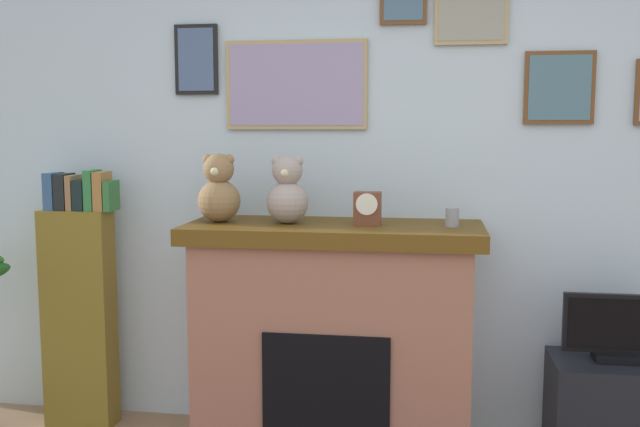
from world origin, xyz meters
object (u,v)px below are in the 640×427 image
object	(u,v)px
teddy_bear_grey	(219,191)
candle_jar	(452,217)
tv_stand	(613,415)
television	(617,330)
teddy_bear_cream	(287,193)
fireplace	(334,336)
mantel_clock	(367,208)
bookshelf	(79,305)

from	to	relation	value
teddy_bear_grey	candle_jar	bearing A→B (deg)	0.02
tv_stand	television	bearing A→B (deg)	-90.00
teddy_bear_cream	teddy_bear_grey	bearing A→B (deg)	-180.00
television	teddy_bear_cream	world-z (taller)	teddy_bear_cream
tv_stand	teddy_bear_cream	xyz separation A→B (m)	(-1.55, 0.00, 1.03)
tv_stand	television	distance (m)	0.41
fireplace	television	size ratio (longest dim) A/B	2.95
tv_stand	television	world-z (taller)	television
mantel_clock	teddy_bear_cream	size ratio (longest dim) A/B	0.48
fireplace	teddy_bear_grey	distance (m)	0.92
fireplace	candle_jar	distance (m)	0.83
bookshelf	fireplace	bearing A→B (deg)	-3.27
tv_stand	fireplace	bearing A→B (deg)	179.09
fireplace	teddy_bear_cream	bearing A→B (deg)	-175.41
bookshelf	teddy_bear_grey	size ratio (longest dim) A/B	4.07
tv_stand	candle_jar	world-z (taller)	candle_jar
bookshelf	candle_jar	size ratio (longest dim) A/B	15.32
candle_jar	mantel_clock	size ratio (longest dim) A/B	0.57
mantel_clock	candle_jar	bearing A→B (deg)	0.23
television	mantel_clock	bearing A→B (deg)	179.85
mantel_clock	teddy_bear_cream	world-z (taller)	teddy_bear_cream
fireplace	candle_jar	bearing A→B (deg)	-1.79
fireplace	television	distance (m)	1.33
tv_stand	television	size ratio (longest dim) A/B	1.18
television	candle_jar	xyz separation A→B (m)	(-0.76, 0.00, 0.51)
fireplace	tv_stand	size ratio (longest dim) A/B	2.50
candle_jar	mantel_clock	distance (m)	0.40
bookshelf	teddy_bear_grey	distance (m)	1.03
fireplace	candle_jar	size ratio (longest dim) A/B	15.92
fireplace	tv_stand	world-z (taller)	fireplace
candle_jar	teddy_bear_cream	size ratio (longest dim) A/B	0.27
fireplace	mantel_clock	distance (m)	0.66
tv_stand	mantel_clock	distance (m)	1.51
fireplace	teddy_bear_grey	size ratio (longest dim) A/B	4.23
candle_jar	teddy_bear_grey	size ratio (longest dim) A/B	0.27
fireplace	teddy_bear_grey	xyz separation A→B (m)	(-0.57, -0.02, 0.72)
teddy_bear_grey	tv_stand	bearing A→B (deg)	-0.09
bookshelf	teddy_bear_grey	world-z (taller)	teddy_bear_grey
candle_jar	teddy_bear_grey	world-z (taller)	teddy_bear_grey
bookshelf	mantel_clock	xyz separation A→B (m)	(1.55, -0.10, 0.56)
bookshelf	television	distance (m)	2.71
mantel_clock	teddy_bear_cream	distance (m)	0.40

